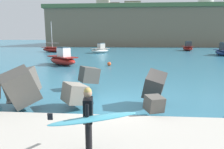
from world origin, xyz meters
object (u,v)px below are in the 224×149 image
at_px(surfer_with_board, 89,118).
at_px(boat_mid_left, 54,49).
at_px(station_building_west, 103,7).
at_px(mooring_buoy_middle, 53,50).
at_px(boat_near_centre, 100,50).
at_px(boat_near_left, 223,51).
at_px(boat_mid_centre, 188,48).
at_px(station_building_central, 115,8).
at_px(boat_mid_right, 63,59).
at_px(mooring_buoy_inner, 109,64).
at_px(station_building_east, 132,7).

distance_m(surfer_with_board, boat_mid_left, 40.27).
distance_m(surfer_with_board, station_building_west, 92.00).
xyz_separation_m(boat_mid_left, mooring_buoy_middle, (-0.87, 1.93, -0.35)).
bearing_deg(boat_near_centre, boat_near_left, -9.66).
height_order(boat_mid_centre, station_building_central, station_building_central).
xyz_separation_m(boat_near_left, mooring_buoy_middle, (-33.34, 7.43, -0.49)).
relative_size(boat_near_left, boat_mid_right, 1.18).
bearing_deg(boat_near_centre, station_building_west, 95.91).
bearing_deg(mooring_buoy_inner, boat_near_centre, 100.71).
height_order(surfer_with_board, mooring_buoy_inner, surfer_with_board).
height_order(boat_mid_left, boat_mid_right, boat_mid_left).
xyz_separation_m(surfer_with_board, station_building_central, (-4.56, 84.26, 14.08)).
relative_size(boat_mid_left, mooring_buoy_inner, 14.41).
distance_m(boat_mid_centre, mooring_buoy_middle, 31.05).
bearing_deg(boat_mid_left, boat_mid_centre, 12.18).
distance_m(surfer_with_board, station_building_central, 85.55).
xyz_separation_m(mooring_buoy_middle, station_building_central, (11.00, 44.84, 15.14)).
bearing_deg(station_building_west, boat_near_left, -64.36).
bearing_deg(boat_mid_right, boat_mid_centre, 50.04).
height_order(surfer_with_board, mooring_buoy_middle, surfer_with_board).
xyz_separation_m(boat_mid_centre, mooring_buoy_middle, (-30.72, -4.51, -0.49)).
height_order(boat_near_left, station_building_central, station_building_central).
height_order(boat_mid_right, mooring_buoy_inner, boat_mid_right).
bearing_deg(station_building_west, boat_mid_centre, -61.31).
distance_m(boat_near_left, boat_near_centre, 22.60).
bearing_deg(surfer_with_board, station_building_central, 93.10).
relative_size(boat_mid_left, station_building_west, 0.95).
xyz_separation_m(boat_near_left, station_building_central, (-22.34, 52.27, 14.65)).
bearing_deg(station_building_central, station_building_west, 133.46).
distance_m(mooring_buoy_middle, station_building_west, 53.61).
relative_size(boat_near_left, boat_near_centre, 1.29).
distance_m(boat_near_centre, mooring_buoy_middle, 11.65).
bearing_deg(boat_mid_right, boat_mid_left, 112.75).
bearing_deg(mooring_buoy_inner, surfer_with_board, -86.50).
distance_m(boat_near_left, boat_mid_right, 28.03).
xyz_separation_m(surfer_with_board, boat_mid_left, (-14.69, 37.49, -0.71)).
distance_m(mooring_buoy_middle, station_building_east, 51.66).
relative_size(boat_near_left, mooring_buoy_inner, 12.16).
xyz_separation_m(boat_mid_right, mooring_buoy_inner, (5.45, -0.30, -0.46)).
bearing_deg(station_building_central, boat_near_left, -66.86).
bearing_deg(surfer_with_board, mooring_buoy_inner, 93.50).
relative_size(boat_mid_left, boat_mid_right, 1.39).
distance_m(boat_near_left, mooring_buoy_inner, 23.65).
bearing_deg(boat_near_centre, surfer_with_board, -82.83).
relative_size(boat_mid_left, station_building_east, 0.94).
height_order(boat_mid_left, station_building_west, station_building_west).
distance_m(boat_near_left, station_building_east, 57.15).
height_order(mooring_buoy_inner, mooring_buoy_middle, same).
height_order(boat_near_left, boat_near_centre, boat_near_left).
xyz_separation_m(boat_near_left, station_building_east, (-14.84, 53.15, 14.88)).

